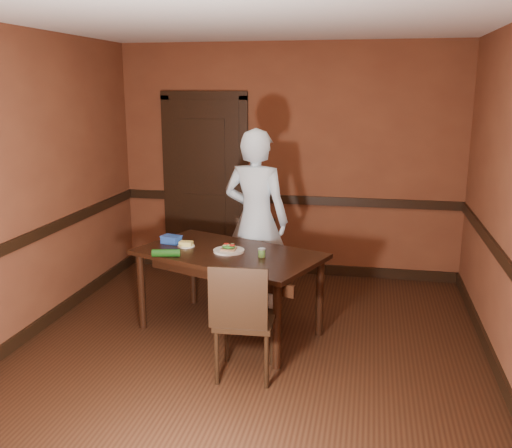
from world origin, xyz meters
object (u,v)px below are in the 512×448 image
at_px(chair_far, 251,263).
at_px(chair_near, 245,318).
at_px(cheese_saucer, 186,244).
at_px(food_tub, 171,240).
at_px(person, 256,220).
at_px(sauce_jar, 262,253).
at_px(sandwich_plate, 229,250).
at_px(dining_table, 229,292).

bearing_deg(chair_far, chair_near, -83.26).
distance_m(chair_near, cheese_saucer, 1.18).
xyz_separation_m(chair_far, food_tub, (-0.66, -0.53, 0.36)).
bearing_deg(person, food_tub, 44.29).
bearing_deg(sauce_jar, chair_near, -89.87).
bearing_deg(sandwich_plate, person, 79.68).
bearing_deg(person, chair_far, -27.81).
height_order(sauce_jar, food_tub, sauce_jar).
height_order(dining_table, person, person).
bearing_deg(dining_table, person, 101.28).
distance_m(chair_far, sauce_jar, 0.91).
bearing_deg(food_tub, chair_near, -30.58).
bearing_deg(sandwich_plate, dining_table, -81.25).
xyz_separation_m(person, sandwich_plate, (-0.12, -0.65, -0.13)).
height_order(dining_table, chair_near, chair_near).
xyz_separation_m(sandwich_plate, food_tub, (-0.60, 0.16, 0.02)).
bearing_deg(person, sauce_jar, 115.15).
distance_m(dining_table, sauce_jar, 0.53).
distance_m(cheese_saucer, food_tub, 0.19).
height_order(chair_far, sauce_jar, chair_far).
xyz_separation_m(dining_table, chair_far, (0.06, 0.70, 0.06)).
relative_size(person, sandwich_plate, 6.50).
relative_size(cheese_saucer, food_tub, 0.77).
xyz_separation_m(sandwich_plate, sauce_jar, (0.32, -0.10, 0.02)).
bearing_deg(dining_table, cheese_saucer, -171.11).
relative_size(sandwich_plate, cheese_saucer, 1.78).
distance_m(dining_table, cheese_saucer, 0.60).
bearing_deg(dining_table, food_tub, -174.25).
relative_size(dining_table, cheese_saucer, 10.33).
height_order(sandwich_plate, sauce_jar, sauce_jar).
relative_size(chair_near, cheese_saucer, 5.99).
xyz_separation_m(chair_far, sandwich_plate, (-0.06, -0.69, 0.34)).
relative_size(chair_far, cheese_saucer, 5.58).
height_order(person, sandwich_plate, person).
bearing_deg(sauce_jar, person, 105.08).
height_order(sandwich_plate, food_tub, food_tub).
height_order(sandwich_plate, cheese_saucer, sandwich_plate).
bearing_deg(cheese_saucer, sauce_jar, -14.10).
xyz_separation_m(chair_far, sauce_jar, (0.26, -0.80, 0.36)).
relative_size(person, food_tub, 8.91).
distance_m(dining_table, sandwich_plate, 0.40).
relative_size(dining_table, sandwich_plate, 5.80).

